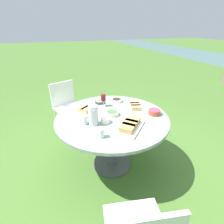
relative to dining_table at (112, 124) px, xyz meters
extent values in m
plane|color=#446B2B|center=(0.00, 0.00, -0.67)|extent=(40.00, 40.00, 0.00)
cylinder|color=#4C4C51|center=(0.00, 0.00, -0.66)|extent=(0.53, 0.53, 0.02)
cylinder|color=#4C4C51|center=(0.00, 0.00, -0.29)|extent=(0.11, 0.11, 0.72)
cylinder|color=gray|center=(0.00, 0.00, 0.09)|extent=(1.39, 1.39, 0.03)
cube|color=white|center=(-1.10, -0.42, -0.22)|extent=(0.55, 0.56, 0.04)
cube|color=white|center=(-1.28, -0.49, 0.01)|extent=(0.18, 0.42, 0.42)
cylinder|color=white|center=(-0.86, -0.54, -0.45)|extent=(0.03, 0.03, 0.43)
cylinder|color=white|center=(-1.00, -0.17, -0.45)|extent=(0.03, 0.03, 0.43)
cylinder|color=white|center=(-1.21, -0.67, -0.45)|extent=(0.03, 0.03, 0.43)
cylinder|color=white|center=(-1.34, -0.30, -0.45)|extent=(0.03, 0.03, 0.43)
cylinder|color=white|center=(0.99, 0.00, -0.45)|extent=(0.03, 0.03, 0.43)
cylinder|color=silver|center=(0.11, -0.26, 0.22)|extent=(0.11, 0.11, 0.23)
cone|color=silver|center=(0.16, -0.26, 0.31)|extent=(0.03, 0.03, 0.03)
cylinder|color=silver|center=(-0.33, -0.01, 0.11)|extent=(0.06, 0.06, 0.01)
cylinder|color=silver|center=(-0.33, -0.01, 0.15)|extent=(0.01, 0.01, 0.08)
cylinder|color=maroon|center=(-0.33, -0.01, 0.23)|extent=(0.07, 0.07, 0.09)
cube|color=white|center=(0.32, 0.09, 0.11)|extent=(0.44, 0.43, 0.02)
cube|color=#B2844C|center=(0.26, 0.15, 0.15)|extent=(0.20, 0.20, 0.06)
cube|color=#B2844C|center=(0.32, 0.09, 0.15)|extent=(0.20, 0.20, 0.06)
cube|color=#B2844C|center=(0.39, 0.03, 0.15)|extent=(0.20, 0.20, 0.06)
cube|color=white|center=(-0.10, 0.37, 0.11)|extent=(0.36, 0.28, 0.02)
cube|color=tan|center=(-0.17, 0.39, 0.15)|extent=(0.14, 0.15, 0.05)
cube|color=tan|center=(-0.10, 0.37, 0.15)|extent=(0.14, 0.15, 0.05)
cube|color=tan|center=(-0.04, 0.34, 0.15)|extent=(0.14, 0.15, 0.05)
cube|color=white|center=(-0.24, -0.31, 0.11)|extent=(0.36, 0.35, 0.02)
cube|color=tan|center=(-0.19, -0.27, 0.15)|extent=(0.17, 0.17, 0.05)
cube|color=tan|center=(-0.24, -0.31, 0.15)|extent=(0.17, 0.17, 0.05)
cylinder|color=#334256|center=(-0.44, -0.03, 0.12)|extent=(0.13, 0.13, 0.04)
cylinder|color=#E0C147|center=(-0.44, -0.03, 0.13)|extent=(0.11, 0.11, 0.02)
cylinder|color=beige|center=(-0.04, 0.02, 0.13)|extent=(0.16, 0.16, 0.04)
cylinder|color=#387533|center=(-0.04, 0.02, 0.14)|extent=(0.13, 0.13, 0.02)
cylinder|color=white|center=(-0.41, 0.22, 0.12)|extent=(0.16, 0.16, 0.04)
cylinder|color=#2D231E|center=(-0.41, 0.22, 0.14)|extent=(0.13, 0.13, 0.02)
cylinder|color=#B74733|center=(0.13, 0.52, 0.14)|extent=(0.15, 0.15, 0.06)
cylinder|color=#D6385B|center=(0.13, 0.52, 0.15)|extent=(0.12, 0.12, 0.03)
cylinder|color=white|center=(0.12, -0.12, 0.14)|extent=(0.10, 0.10, 0.06)
cylinder|color=silver|center=(0.12, -0.12, 0.15)|extent=(0.09, 0.09, 0.03)
cylinder|color=silver|center=(0.07, -0.35, 0.16)|extent=(0.06, 0.06, 0.10)
cylinder|color=silver|center=(0.38, -0.25, 0.15)|extent=(0.06, 0.06, 0.10)
camera|label=1|loc=(1.79, -0.64, 1.13)|focal=28.00mm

